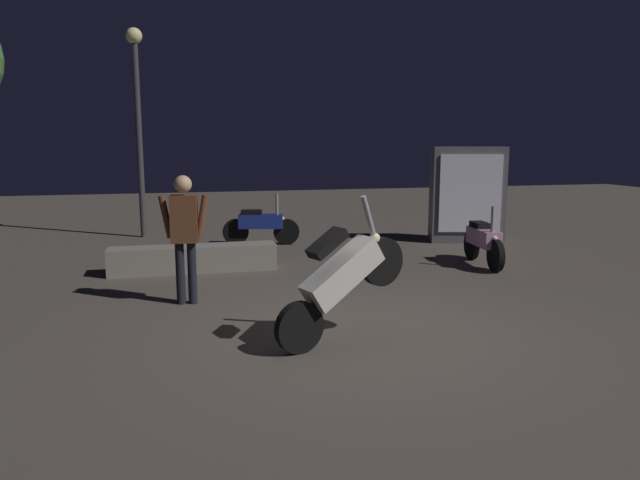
# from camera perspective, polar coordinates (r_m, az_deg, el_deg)

# --- Properties ---
(ground_plane) EXTENTS (40.00, 40.00, 0.00)m
(ground_plane) POSITION_cam_1_polar(r_m,az_deg,el_deg) (7.09, 4.10, -8.69)
(ground_plane) COLOR #4C443D
(motorcycle_white_foreground) EXTENTS (1.60, 0.65, 1.63)m
(motorcycle_white_foreground) POSITION_cam_1_polar(r_m,az_deg,el_deg) (6.43, 2.12, -3.68)
(motorcycle_white_foreground) COLOR black
(motorcycle_white_foreground) RESTS_ON ground_plane
(motorcycle_pink_parked_left) EXTENTS (0.41, 1.66, 1.11)m
(motorcycle_pink_parked_left) POSITION_cam_1_polar(r_m,az_deg,el_deg) (11.00, 15.54, -0.11)
(motorcycle_pink_parked_left) COLOR black
(motorcycle_pink_parked_left) RESTS_ON ground_plane
(motorcycle_blue_parked_right) EXTENTS (1.64, 0.52, 1.11)m
(motorcycle_blue_parked_right) POSITION_cam_1_polar(r_m,az_deg,el_deg) (12.77, -5.76, 1.50)
(motorcycle_blue_parked_right) COLOR black
(motorcycle_blue_parked_right) RESTS_ON ground_plane
(person_rider_beside) EXTENTS (0.67, 0.28, 1.77)m
(person_rider_beside) POSITION_cam_1_polar(r_m,az_deg,el_deg) (8.17, -13.00, 1.20)
(person_rider_beside) COLOR black
(person_rider_beside) RESTS_ON ground_plane
(streetlamp_near) EXTENTS (0.36, 0.36, 4.71)m
(streetlamp_near) POSITION_cam_1_polar(r_m,az_deg,el_deg) (14.25, -17.27, 12.34)
(streetlamp_near) COLOR #38383D
(streetlamp_near) RESTS_ON ground_plane
(kiosk_billboard) EXTENTS (1.67, 0.88, 2.10)m
(kiosk_billboard) POSITION_cam_1_polar(r_m,az_deg,el_deg) (13.41, 14.09, 4.28)
(kiosk_billboard) COLOR #595960
(kiosk_billboard) RESTS_ON ground_plane
(planter_wall_low) EXTENTS (2.82, 0.50, 0.45)m
(planter_wall_low) POSITION_cam_1_polar(r_m,az_deg,el_deg) (10.34, -12.14, -1.77)
(planter_wall_low) COLOR gray
(planter_wall_low) RESTS_ON ground_plane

